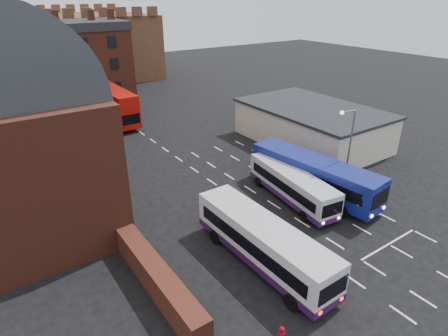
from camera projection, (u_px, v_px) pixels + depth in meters
ground at (306, 248)px, 25.79m from camera, size 180.00×180.00×0.00m
forecourt_wall at (158, 279)px, 21.64m from camera, size 1.20×10.00×1.80m
cream_building at (311, 125)px, 43.00m from camera, size 10.40×16.40×4.25m
brick_terrace at (50, 71)px, 54.57m from camera, size 22.00×10.00×11.00m
castle_keep at (91, 47)px, 75.41m from camera, size 22.00×22.00×12.00m
bus_white_outbound at (263, 240)px, 23.59m from camera, size 2.93×11.12×3.02m
bus_white_inbound at (292, 184)px, 31.05m from camera, size 3.37×9.80×2.62m
bus_blue at (314, 174)px, 31.89m from camera, size 4.12×12.16×3.25m
bus_red_double at (114, 104)px, 49.67m from camera, size 2.96×11.44×4.57m
street_lamp at (348, 144)px, 31.10m from camera, size 1.49×0.54×7.49m
pedestrian_beige at (315, 304)px, 19.99m from camera, size 0.94×0.80×1.72m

